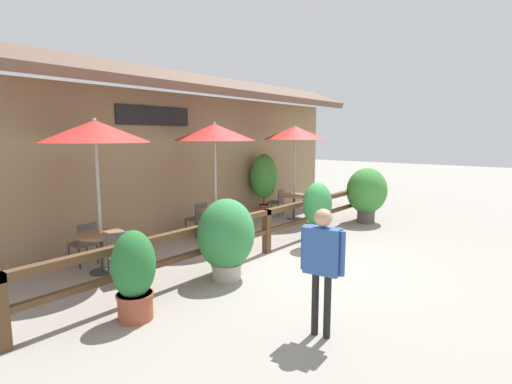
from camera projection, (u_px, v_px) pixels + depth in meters
ground_plane at (308, 262)px, 8.04m from camera, size 60.00×60.00×0.00m
building_facade at (173, 150)px, 10.29m from camera, size 14.28×1.49×4.23m
patio_railing at (267, 221)px, 8.60m from camera, size 10.40×0.14×0.95m
patio_umbrella_near at (95, 132)px, 7.07m from camera, size 1.93×1.93×2.84m
dining_table_near at (101, 241)px, 7.36m from camera, size 0.83×0.83×0.75m
chair_near_streetside at (121, 255)px, 6.95m from camera, size 0.51×0.51×0.84m
chair_near_wallside at (84, 242)px, 7.80m from camera, size 0.44×0.44×0.84m
patio_umbrella_middle at (215, 133)px, 9.41m from camera, size 1.93×1.93×2.84m
dining_table_middle at (216, 216)px, 9.69m from camera, size 0.83×0.83×0.75m
chair_middle_streetside at (234, 225)px, 9.26m from camera, size 0.45×0.45×0.84m
chair_middle_wallside at (198, 217)px, 10.13m from camera, size 0.42×0.42×0.84m
patio_umbrella_far at (295, 133)px, 11.86m from camera, size 1.93×1.93×2.84m
dining_table_far at (294, 200)px, 12.14m from camera, size 0.83×0.83×0.75m
chair_far_streetside at (314, 206)px, 11.73m from camera, size 0.48×0.48×0.84m
chair_far_wallside at (277, 201)px, 12.66m from camera, size 0.51×0.51×0.84m
potted_plant_corner_fern at (226, 236)px, 7.02m from camera, size 1.07×0.96×1.44m
potted_plant_broad_leaf at (367, 192)px, 11.57m from camera, size 1.26×1.13×1.60m
potted_plant_tall_tropical at (317, 209)px, 9.06m from camera, size 0.71×0.64×1.48m
potted_plant_small_flowering at (134, 274)px, 5.46m from camera, size 0.62×0.55×1.26m
potted_plant_entrance_palm at (264, 178)px, 12.48m from camera, size 0.89×0.80×1.96m
pedestrian at (322, 255)px, 4.94m from camera, size 0.26×0.58×1.65m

